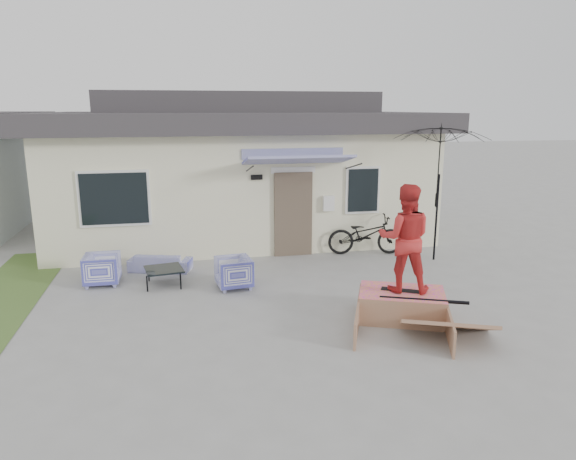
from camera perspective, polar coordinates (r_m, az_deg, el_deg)
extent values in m
plane|color=gray|center=(8.82, 0.54, -11.01)|extent=(90.00, 90.00, 0.00)
cube|color=beige|center=(16.08, -5.69, 5.60)|extent=(10.00, 7.00, 3.00)
cube|color=#2F2F35|center=(15.95, -5.84, 11.84)|extent=(10.80, 7.80, 0.50)
cube|color=#2F2F35|center=(15.94, -5.88, 13.82)|extent=(7.50, 4.50, 0.60)
cube|color=brown|center=(12.87, 0.58, 1.72)|extent=(0.95, 0.08, 2.10)
cube|color=white|center=(12.56, -18.50, 3.30)|extent=(1.60, 0.06, 1.30)
cube|color=white|center=(13.28, 8.19, 4.36)|extent=(0.90, 0.06, 1.20)
cube|color=#3738A7|center=(12.17, 1.12, 7.72)|extent=(2.50, 1.09, 0.29)
imported|color=#3738A7|center=(12.18, -13.84, -3.12)|extent=(1.44, 0.78, 0.54)
imported|color=#3738A7|center=(11.57, -19.71, -3.92)|extent=(0.67, 0.71, 0.72)
imported|color=#3738A7|center=(10.76, -6.00, -4.51)|extent=(0.72, 0.76, 0.71)
cube|color=black|center=(11.19, -13.43, -5.02)|extent=(0.86, 0.86, 0.37)
imported|color=black|center=(13.24, 8.53, -0.05)|extent=(1.99, 0.95, 1.22)
cylinder|color=black|center=(12.99, 15.97, 1.31)|extent=(0.05, 0.05, 2.10)
imported|color=black|center=(12.87, 16.16, 4.36)|extent=(2.30, 2.14, 0.90)
cube|color=black|center=(9.39, 12.42, -6.42)|extent=(0.72, 0.51, 0.05)
imported|color=red|center=(9.12, 12.71, -0.72)|extent=(1.11, 0.98, 1.88)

